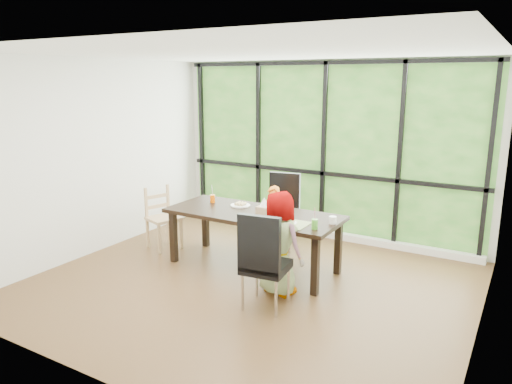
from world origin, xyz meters
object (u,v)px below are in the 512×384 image
(chair_end_beech, at_px, (164,218))
(chair_interior_leather, at_px, (266,260))
(plate_far, at_px, (240,205))
(child_toddler, at_px, (273,221))
(child_older, at_px, (281,244))
(plate_near, at_px, (288,223))
(white_mug, at_px, (333,220))
(dining_table, at_px, (253,240))
(orange_cup, at_px, (213,199))
(chair_window_leather, at_px, (281,212))
(green_cup, at_px, (315,224))
(tissue_box, at_px, (264,212))

(chair_end_beech, bearing_deg, chair_interior_leather, -92.86)
(plate_far, bearing_deg, chair_end_beech, -170.44)
(child_toddler, height_order, child_older, child_older)
(child_older, relative_size, plate_far, 4.52)
(child_older, height_order, plate_near, child_older)
(child_toddler, distance_m, white_mug, 1.22)
(child_older, xyz_separation_m, white_mug, (0.40, 0.56, 0.19))
(chair_end_beech, relative_size, plate_far, 3.37)
(white_mug, bearing_deg, dining_table, -177.55)
(orange_cup, bearing_deg, chair_end_beech, -167.21)
(plate_far, relative_size, plate_near, 1.27)
(plate_far, relative_size, orange_cup, 2.49)
(chair_window_leather, height_order, green_cup, chair_window_leather)
(plate_far, distance_m, white_mug, 1.38)
(child_older, xyz_separation_m, tissue_box, (-0.44, 0.41, 0.21))
(plate_near, bearing_deg, dining_table, 161.21)
(child_older, relative_size, orange_cup, 11.26)
(chair_interior_leather, relative_size, child_toddler, 1.10)
(child_toddler, xyz_separation_m, plate_near, (0.60, -0.76, 0.26))
(child_older, relative_size, plate_near, 5.76)
(dining_table, xyz_separation_m, child_toddler, (0.00, 0.55, 0.12))
(chair_window_leather, relative_size, child_toddler, 1.10)
(chair_window_leather, distance_m, chair_end_beech, 1.70)
(child_older, bearing_deg, child_toddler, -45.67)
(dining_table, distance_m, green_cup, 1.09)
(plate_near, distance_m, tissue_box, 0.40)
(child_toddler, bearing_deg, white_mug, -24.67)
(child_older, distance_m, green_cup, 0.44)
(plate_far, bearing_deg, green_cup, -19.08)
(chair_window_leather, height_order, chair_end_beech, chair_window_leather)
(dining_table, distance_m, child_older, 0.88)
(dining_table, bearing_deg, chair_end_beech, -179.34)
(child_toddler, xyz_separation_m, tissue_box, (0.22, -0.67, 0.33))
(chair_window_leather, distance_m, plate_near, 1.29)
(chair_end_beech, distance_m, child_older, 2.23)
(orange_cup, bearing_deg, green_cup, -13.51)
(chair_window_leather, distance_m, child_older, 1.57)
(plate_far, bearing_deg, chair_window_leather, 69.83)
(chair_end_beech, distance_m, child_toddler, 1.60)
(child_toddler, relative_size, white_mug, 11.08)
(child_toddler, bearing_deg, green_cup, -39.20)
(chair_end_beech, bearing_deg, child_toddler, -50.00)
(white_mug, bearing_deg, chair_window_leather, 143.34)
(orange_cup, distance_m, green_cup, 1.76)
(child_toddler, relative_size, tissue_box, 6.18)
(child_older, distance_m, orange_cup, 1.58)
(chair_interior_leather, bearing_deg, green_cup, -120.29)
(chair_end_beech, height_order, child_toddler, child_toddler)
(green_cup, height_order, white_mug, green_cup)
(green_cup, xyz_separation_m, tissue_box, (-0.74, 0.15, 0.01))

